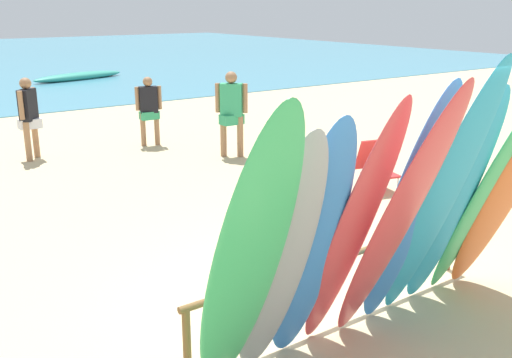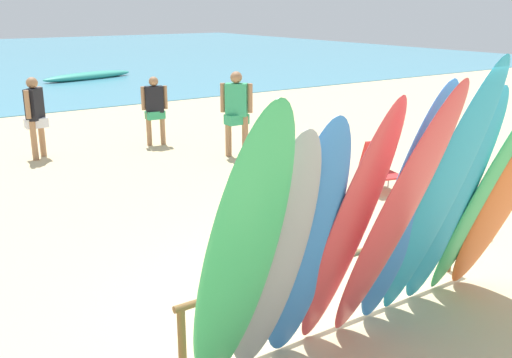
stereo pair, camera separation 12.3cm
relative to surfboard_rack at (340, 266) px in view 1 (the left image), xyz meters
name	(u,v)px [view 1 (the left image)]	position (x,y,z in m)	size (l,w,h in m)	color
ground	(4,111)	(0.00, 14.00, -0.50)	(60.00, 60.00, 0.00)	#D3BC8C
surfboard_rack	(340,266)	(0.00, 0.00, 0.00)	(3.54, 0.07, 0.62)	brown
surfboard_green_0	(246,266)	(-1.63, -0.76, 0.73)	(0.56, 0.07, 2.67)	#38B266
surfboard_grey_1	(279,263)	(-1.23, -0.61, 0.59)	(0.57, 0.06, 2.31)	#999EA3
surfboard_blue_2	(310,248)	(-0.89, -0.57, 0.62)	(0.55, 0.07, 2.35)	#337AD1
surfboard_red_3	(352,231)	(-0.49, -0.62, 0.68)	(0.47, 0.08, 2.50)	#D13D42
surfboard_red_4	(396,222)	(-0.17, -0.79, 0.74)	(0.49, 0.06, 2.70)	#D13D42
surfboard_blue_5	(408,212)	(0.15, -0.64, 0.71)	(0.49, 0.08, 2.55)	#337AD1
surfboard_teal_6	(440,199)	(0.47, -0.73, 0.80)	(0.49, 0.06, 2.79)	#289EC6
surfboard_teal_7	(453,202)	(0.82, -0.61, 0.66)	(0.52, 0.08, 2.46)	#289EC6
surfboard_green_8	(489,188)	(1.25, -0.70, 0.75)	(0.49, 0.08, 2.67)	#38B266
surfboard_orange_9	(502,199)	(1.50, -0.69, 0.59)	(0.56, 0.08, 2.33)	orange
beachgoer_by_water	(149,106)	(1.62, 7.70, 0.35)	(0.54, 0.29, 1.48)	#9E704C
beachgoer_photographing	(29,113)	(-0.81, 7.95, 0.42)	(0.44, 0.48, 1.61)	#9E704C
beachgoer_near_rack	(231,108)	(2.54, 5.86, 0.48)	(0.51, 0.46, 1.70)	#9E704C
beach_chair_red	(375,164)	(3.27, 2.64, -0.07)	(0.64, 0.76, 0.83)	#B7B7BC
beach_chair_blue	(451,203)	(2.63, 0.68, -0.07)	(0.64, 0.76, 0.83)	#B7B7BC
distant_boat	(79,76)	(4.25, 19.92, -0.36)	(4.10, 1.73, 0.32)	teal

